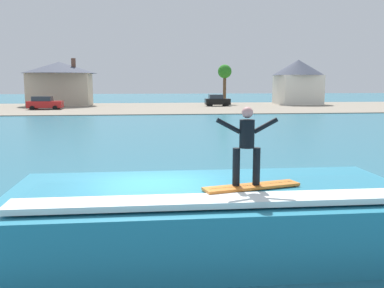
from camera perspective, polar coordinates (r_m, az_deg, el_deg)
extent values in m
plane|color=#28687F|center=(10.53, -4.91, -12.77)|extent=(260.00, 260.00, 0.00)
cube|color=teal|center=(10.04, 2.53, -9.72)|extent=(9.17, 4.27, 1.35)
cube|color=teal|center=(9.33, 3.05, -6.36)|extent=(7.79, 1.92, 0.15)
cube|color=white|center=(8.51, 3.98, -7.57)|extent=(8.25, 0.77, 0.12)
cube|color=orange|center=(9.32, 8.00, -5.65)|extent=(2.21, 0.95, 0.06)
cube|color=black|center=(9.31, 8.00, -5.49)|extent=(1.95, 0.54, 0.01)
cylinder|color=black|center=(9.17, 5.93, -3.04)|extent=(0.16, 0.16, 0.81)
cylinder|color=black|center=(9.27, 8.61, -2.97)|extent=(0.16, 0.16, 0.81)
cylinder|color=black|center=(9.11, 7.36, 1.37)|extent=(0.32, 0.32, 0.60)
sphere|color=#D18C8A|center=(9.07, 7.42, 4.20)|extent=(0.24, 0.24, 0.24)
cylinder|color=black|center=(9.00, 4.89, 2.42)|extent=(0.53, 0.10, 0.35)
cylinder|color=black|center=(9.19, 9.83, 2.45)|extent=(0.53, 0.10, 0.35)
cube|color=gray|center=(62.73, -6.00, 4.84)|extent=(120.00, 26.79, 0.09)
cube|color=red|center=(61.27, -19.04, 5.03)|extent=(4.58, 1.95, 0.90)
cube|color=#262D38|center=(61.31, -19.39, 5.74)|extent=(2.52, 1.75, 0.64)
cylinder|color=black|center=(61.98, -17.47, 4.72)|extent=(0.64, 0.22, 0.64)
cylinder|color=black|center=(59.98, -17.85, 4.60)|extent=(0.64, 0.22, 0.64)
cylinder|color=black|center=(62.63, -20.15, 4.63)|extent=(0.64, 0.22, 0.64)
cylinder|color=black|center=(60.65, -20.61, 4.50)|extent=(0.64, 0.22, 0.64)
cube|color=black|center=(66.29, 3.44, 5.68)|extent=(3.82, 1.87, 0.90)
cube|color=#262D38|center=(66.21, 3.20, 6.35)|extent=(2.10, 1.68, 0.64)
cylinder|color=black|center=(67.49, 4.34, 5.34)|extent=(0.64, 0.22, 0.64)
cylinder|color=black|center=(65.56, 4.65, 5.25)|extent=(0.64, 0.22, 0.64)
cylinder|color=black|center=(67.09, 2.24, 5.34)|extent=(0.64, 0.22, 0.64)
cylinder|color=black|center=(65.14, 2.49, 5.25)|extent=(0.64, 0.22, 0.64)
cube|color=beige|center=(70.95, -17.18, 6.95)|extent=(9.29, 6.38, 5.13)
cone|color=#383D4C|center=(70.98, -17.30, 9.74)|extent=(11.52, 11.52, 1.78)
cube|color=brown|center=(69.65, -15.57, 10.26)|extent=(0.60, 0.60, 1.80)
cube|color=silver|center=(73.82, 13.93, 7.02)|extent=(6.58, 6.88, 4.89)
cone|color=#383D4C|center=(73.85, 14.03, 9.90)|extent=(8.53, 8.53, 2.54)
cylinder|color=brown|center=(72.56, 4.37, 7.20)|extent=(0.53, 0.53, 4.84)
sphere|color=#29791F|center=(72.57, 4.40, 9.65)|extent=(2.29, 2.29, 2.29)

